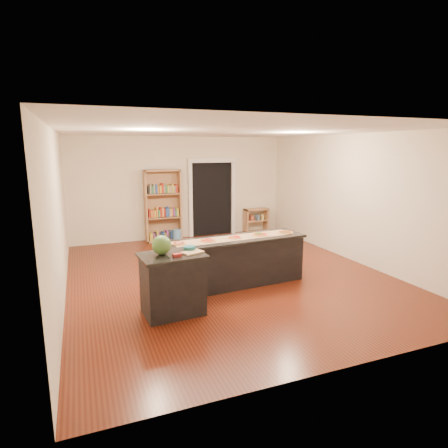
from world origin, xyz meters
name	(u,v)px	position (x,y,z in m)	size (l,w,h in m)	color
room	(228,206)	(0.00, 0.00, 1.40)	(6.00, 7.00, 2.80)	beige
doorway	(212,194)	(0.90, 3.46, 1.20)	(1.40, 0.09, 2.21)	black
kitchen_island	(235,261)	(-0.07, -0.54, 0.44)	(2.67, 0.72, 0.88)	black
side_counter	(173,284)	(-1.43, -1.35, 0.47)	(0.95, 0.69, 0.94)	black
bookshelf	(163,206)	(-0.57, 3.28, 0.97)	(0.97, 0.34, 1.93)	tan
low_shelf	(256,220)	(2.23, 3.30, 0.36)	(0.72, 0.31, 0.72)	tan
waste_bin	(177,235)	(-0.25, 3.09, 0.16)	(0.22, 0.22, 0.32)	#5A94C9
kraft_paper	(235,238)	(-0.07, -0.52, 0.88)	(2.32, 0.42, 0.00)	#A97F57
watermelon	(162,245)	(-1.57, -1.30, 1.08)	(0.29, 0.29, 0.29)	#144214
cutting_board	(193,252)	(-1.13, -1.39, 0.95)	(0.31, 0.21, 0.02)	tan
package_red	(177,255)	(-1.39, -1.49, 0.96)	(0.12, 0.09, 0.04)	maroon
package_teal	(190,248)	(-1.13, -1.25, 0.97)	(0.19, 0.19, 0.07)	#195966
pizza_a	(179,244)	(-1.14, -0.60, 0.89)	(0.25, 0.25, 0.02)	tan
pizza_b	(208,240)	(-0.60, -0.56, 0.89)	(0.29, 0.29, 0.02)	tan
pizza_c	(234,237)	(-0.07, -0.51, 0.89)	(0.27, 0.27, 0.02)	tan
pizza_d	(260,235)	(0.46, -0.49, 0.89)	(0.31, 0.31, 0.02)	tan
pizza_e	(285,232)	(1.00, -0.49, 0.89)	(0.28, 0.28, 0.02)	tan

